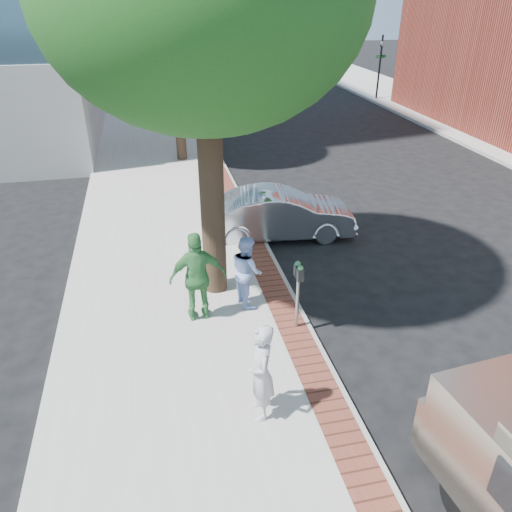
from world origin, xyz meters
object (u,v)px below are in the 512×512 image
object	(u,v)px
person_gray	(261,373)
bg_car	(203,93)
parking_meter	(298,282)
person_officer	(247,270)
person_green	(198,277)
sedan_silver	(280,214)

from	to	relation	value
person_gray	bg_car	xyz separation A→B (m)	(2.13, 24.50, -0.18)
parking_meter	person_officer	xyz separation A→B (m)	(-0.80, 1.11, -0.26)
parking_meter	person_gray	bearing A→B (deg)	-119.91
person_gray	person_officer	bearing A→B (deg)	176.98
person_officer	bg_car	bearing A→B (deg)	-17.15
person_green	sedan_silver	xyz separation A→B (m)	(2.70, 3.70, -0.44)
parking_meter	bg_car	world-z (taller)	bg_car
parking_meter	person_green	world-z (taller)	person_green
person_green	bg_car	world-z (taller)	person_green
parking_meter	person_officer	distance (m)	1.40
parking_meter	sedan_silver	xyz separation A→B (m)	(0.81, 4.46, -0.52)
person_gray	bg_car	world-z (taller)	person_gray
parking_meter	sedan_silver	world-z (taller)	parking_meter
person_gray	person_officer	xyz separation A→B (m)	(0.43, 3.26, -0.06)
person_gray	bg_car	bearing A→B (deg)	179.56
sedan_silver	bg_car	size ratio (longest dim) A/B	0.86
parking_meter	sedan_silver	size ratio (longest dim) A/B	0.36
parking_meter	person_green	size ratio (longest dim) A/B	0.76
parking_meter	person_green	xyz separation A→B (m)	(-1.89, 0.76, -0.08)
parking_meter	bg_car	size ratio (longest dim) A/B	0.31
person_gray	person_officer	size ratio (longest dim) A/B	1.07
person_officer	person_green	distance (m)	1.15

